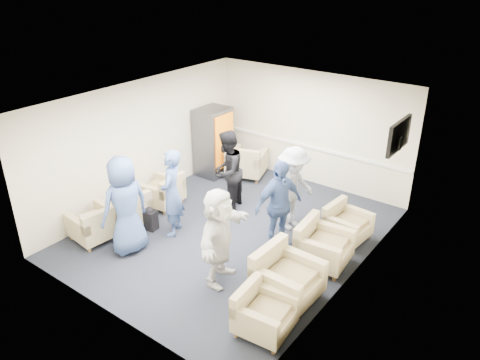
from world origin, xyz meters
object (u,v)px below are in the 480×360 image
Objects in this scene: armchair_right_near at (262,314)px; person_mid_left at (172,193)px; person_back_left at (227,171)px; person_mid_right at (279,205)px; armchair_right_midfar at (321,247)px; vending_machine at (214,142)px; person_front_right at (219,237)px; person_back_right at (293,189)px; armchair_corner at (246,163)px; armchair_left_far at (163,193)px; person_front_left at (125,205)px; armchair_right_far at (345,225)px; armchair_left_near at (95,226)px; armchair_right_midnear at (284,279)px; armchair_left_mid at (126,212)px.

person_mid_left reaches higher than armchair_right_near.
person_mid_right is at bearing 55.20° from person_back_left.
vending_machine is (-3.99, 1.87, 0.51)m from armchair_right_midfar.
armchair_right_near is 1.48m from person_front_right.
armchair_right_midfar is 0.54× the size of person_back_right.
person_mid_left reaches higher than vending_machine.
person_back_right reaches higher than armchair_corner.
vending_machine is at bearing 178.87° from armchair_left_far.
vending_machine is 0.98× the size of person_back_right.
person_front_left reaches higher than armchair_right_near.
armchair_right_midfar is at bearing 85.23° from armchair_left_far.
armchair_left_far is 3.95m from armchair_right_far.
person_mid_right reaches higher than armchair_left_near.
armchair_right_near is at bearing 110.04° from armchair_corner.
armchair_left_mid is at bearing 91.83° from armchair_right_midnear.
armchair_right_near is 0.73× the size of armchair_corner.
armchair_right_near is 5.38m from armchair_corner.
person_back_right reaches higher than armchair_right_near.
armchair_right_midfar is at bearing 78.37° from person_mid_left.
vending_machine reaches higher than armchair_left_far.
person_front_right reaches higher than armchair_right_midfar.
armchair_left_mid is at bearing -116.84° from person_front_left.
person_front_right is (-0.23, -1.45, -0.03)m from person_mid_right.
person_back_left is 1.04× the size of person_front_right.
armchair_right_midfar is 1.06m from person_mid_right.
armchair_left_far reaches higher than armchair_right_far.
person_front_left is (-3.05, -0.55, 0.57)m from armchair_right_midnear.
armchair_left_mid is 4.35m from armchair_right_far.
person_front_left reaches higher than person_back_right.
armchair_left_mid is 0.97× the size of armchair_right_midnear.
armchair_left_far is at bearing 57.94° from armchair_corner.
armchair_right_near is 2.34m from person_mid_right.
person_back_right is (2.68, 2.00, 0.53)m from armchair_left_mid.
person_front_right is (1.68, -0.64, -0.02)m from person_mid_left.
person_back_right is (-1.07, 0.78, 0.52)m from armchair_right_midfar.
person_mid_left is 1.43m from person_back_left.
armchair_left_mid is 1.04× the size of armchair_left_far.
person_front_right reaches higher than vending_machine.
armchair_right_near is at bearing -128.84° from person_front_right.
armchair_right_near is 0.84m from armchair_right_midnear.
armchair_left_mid is 2.24m from person_back_left.
armchair_right_far is at bearing 84.08° from person_back_left.
armchair_left_mid reaches higher than armchair_left_near.
armchair_left_near is at bearing -41.67° from person_back_left.
person_mid_right is (-0.91, 0.01, 0.54)m from armchair_right_midfar.
armchair_right_midfar is at bearing 127.44° from armchair_corner.
person_front_left is (0.17, -3.94, 0.58)m from armchair_corner.
vending_machine is at bearing 176.07° from person_mid_left.
armchair_right_far is at bearing -12.04° from vending_machine.
person_mid_left is 1.03× the size of person_front_right.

